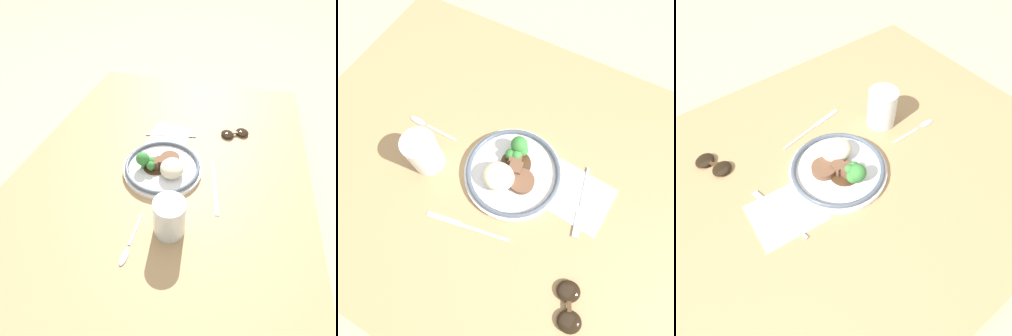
% 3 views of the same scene
% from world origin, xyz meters
% --- Properties ---
extents(ground_plane, '(8.00, 8.00, 0.00)m').
position_xyz_m(ground_plane, '(0.00, 0.00, 0.00)').
color(ground_plane, tan).
extents(dining_table, '(1.26, 0.93, 0.05)m').
position_xyz_m(dining_table, '(0.00, 0.00, 0.02)').
color(dining_table, tan).
rests_on(dining_table, ground).
extents(napkin, '(0.18, 0.15, 0.00)m').
position_xyz_m(napkin, '(-0.16, -0.02, 0.05)').
color(napkin, white).
rests_on(napkin, dining_table).
extents(plate, '(0.25, 0.25, 0.07)m').
position_xyz_m(plate, '(0.02, 0.00, 0.07)').
color(plate, white).
rests_on(plate, dining_table).
extents(juice_glass, '(0.08, 0.08, 0.11)m').
position_xyz_m(juice_glass, '(0.22, 0.08, 0.09)').
color(juice_glass, '#F4AD19').
rests_on(juice_glass, dining_table).
extents(fork, '(0.05, 0.18, 0.00)m').
position_xyz_m(fork, '(-0.18, 0.00, 0.05)').
color(fork, '#B7B7BC').
rests_on(fork, napkin).
extents(knife, '(0.21, 0.05, 0.00)m').
position_xyz_m(knife, '(0.05, 0.18, 0.05)').
color(knife, '#B7B7BC').
rests_on(knife, dining_table).
extents(spoon, '(0.15, 0.02, 0.01)m').
position_xyz_m(spoon, '(0.30, -0.01, 0.05)').
color(spoon, '#B7B7BC').
rests_on(spoon, dining_table).
extents(sunglasses, '(0.09, 0.12, 0.02)m').
position_xyz_m(sunglasses, '(-0.24, 0.21, 0.05)').
color(sunglasses, black).
rests_on(sunglasses, dining_table).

